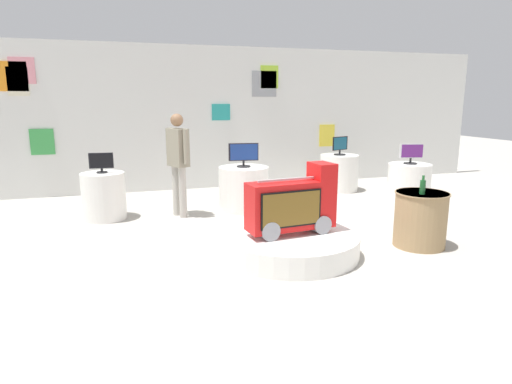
% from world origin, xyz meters
% --- Properties ---
extents(ground_plane, '(30.00, 30.00, 0.00)m').
position_xyz_m(ground_plane, '(0.00, 0.00, 0.00)').
color(ground_plane, '#B2ADA3').
extents(back_wall_display, '(12.26, 0.13, 2.93)m').
position_xyz_m(back_wall_display, '(-0.02, 4.23, 1.47)').
color(back_wall_display, silver).
rests_on(back_wall_display, ground).
extents(main_display_pedestal, '(1.67, 1.67, 0.26)m').
position_xyz_m(main_display_pedestal, '(-0.25, -0.19, 0.13)').
color(main_display_pedestal, white).
rests_on(main_display_pedestal, ground).
extents(novelty_firetruck_tv, '(1.11, 0.49, 0.84)m').
position_xyz_m(novelty_firetruck_tv, '(-0.23, -0.19, 0.61)').
color(novelty_firetruck_tv, gray).
rests_on(novelty_firetruck_tv, main_display_pedestal).
extents(display_pedestal_left_rear, '(0.85, 0.85, 0.74)m').
position_xyz_m(display_pedestal_left_rear, '(-0.18, 2.13, 0.37)').
color(display_pedestal_left_rear, white).
rests_on(display_pedestal_left_rear, ground).
extents(tv_on_left_rear, '(0.50, 0.23, 0.40)m').
position_xyz_m(tv_on_left_rear, '(-0.18, 2.13, 0.96)').
color(tv_on_left_rear, black).
rests_on(tv_on_left_rear, display_pedestal_left_rear).
extents(display_pedestal_center_rear, '(0.67, 0.67, 0.74)m').
position_xyz_m(display_pedestal_center_rear, '(-2.45, 2.21, 0.37)').
color(display_pedestal_center_rear, white).
rests_on(display_pedestal_center_rear, ground).
extents(tv_on_center_rear, '(0.37, 0.16, 0.31)m').
position_xyz_m(tv_on_center_rear, '(-2.45, 2.20, 0.91)').
color(tv_on_center_rear, black).
rests_on(tv_on_center_rear, display_pedestal_center_rear).
extents(display_pedestal_right_rear, '(0.75, 0.75, 0.74)m').
position_xyz_m(display_pedestal_right_rear, '(2.74, 1.60, 0.37)').
color(display_pedestal_right_rear, white).
rests_on(display_pedestal_right_rear, ground).
extents(tv_on_right_rear, '(0.40, 0.23, 0.36)m').
position_xyz_m(tv_on_right_rear, '(2.74, 1.59, 0.93)').
color(tv_on_right_rear, black).
rests_on(tv_on_right_rear, display_pedestal_right_rear).
extents(display_pedestal_far_right, '(0.78, 0.78, 0.74)m').
position_xyz_m(display_pedestal_far_right, '(2.15, 3.11, 0.37)').
color(display_pedestal_far_right, white).
rests_on(display_pedestal_far_right, ground).
extents(tv_on_far_right, '(0.39, 0.24, 0.38)m').
position_xyz_m(tv_on_far_right, '(2.15, 3.11, 0.93)').
color(tv_on_far_right, black).
rests_on(tv_on_far_right, display_pedestal_far_right).
extents(side_table_round, '(0.67, 0.67, 0.71)m').
position_xyz_m(side_table_round, '(1.45, -0.40, 0.36)').
color(side_table_round, '#9E7F56').
rests_on(side_table_round, ground).
extents(bottle_on_side_table, '(0.07, 0.07, 0.24)m').
position_xyz_m(bottle_on_side_table, '(1.39, -0.48, 0.80)').
color(bottle_on_side_table, '#195926').
rests_on(bottle_on_side_table, side_table_round).
extents(shopper_browsing_near_truck, '(0.34, 0.52, 1.65)m').
position_xyz_m(shopper_browsing_near_truck, '(-1.29, 2.03, 0.96)').
color(shopper_browsing_near_truck, '#B2ADA3').
rests_on(shopper_browsing_near_truck, ground).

